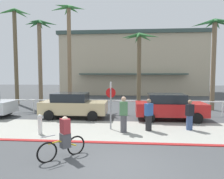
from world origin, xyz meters
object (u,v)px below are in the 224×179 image
Objects in this scene: palm_tree_3 at (69,35)px; car_tan_1 at (73,105)px; palm_tree_5 at (214,43)px; cyclist_yellow_0 at (64,138)px; palm_tree_1 at (15,37)px; pedestrian_2 at (149,116)px; bollard_0 at (40,124)px; palm_tree_4 at (140,51)px; pedestrian_0 at (124,116)px; car_red_2 at (169,107)px; palm_tree_2 at (40,44)px; pedestrian_1 at (190,116)px; stop_sign_bike_lane at (111,98)px.

palm_tree_3 is 2.10× the size of car_tan_1.
cyclist_yellow_0 is at bearing -131.25° from palm_tree_5.
palm_tree_1 reaches higher than car_tan_1.
palm_tree_3 reaches higher than pedestrian_2.
bollard_0 is 0.14× the size of palm_tree_5.
cyclist_yellow_0 is at bearing -54.59° from palm_tree_1.
pedestrian_0 is (-1.19, -8.17, -4.16)m from palm_tree_4.
cyclist_yellow_0 is at bearing -127.42° from car_red_2.
car_red_2 is 2.40× the size of pedestrian_0.
palm_tree_5 reaches higher than pedestrian_0.
pedestrian_0 is (4.06, 0.74, 0.34)m from bollard_0.
palm_tree_4 is 8.88m from pedestrian_2.
palm_tree_1 is at bearing 174.27° from palm_tree_3.
palm_tree_4 is at bearing -0.60° from palm_tree_2.
car_tan_1 is at bearing 160.39° from pedestrian_1.
palm_tree_1 is at bearing 149.93° from pedestrian_1.
cyclist_yellow_0 is (-1.32, -3.79, -0.98)m from stop_sign_bike_lane.
stop_sign_bike_lane is 10.36m from palm_tree_3.
pedestrian_1 is at bearing -41.29° from palm_tree_3.
palm_tree_2 is at bearing 154.30° from car_red_2.
stop_sign_bike_lane is 4.48m from car_red_2.
car_tan_1 is (-10.56, -3.87, -4.57)m from palm_tree_5.
palm_tree_4 is (1.89, 7.71, 3.35)m from stop_sign_bike_lane.
car_tan_1 reaches higher than cyclist_yellow_0.
palm_tree_2 is at bearing 133.01° from stop_sign_bike_lane.
palm_tree_2 is 1.07× the size of palm_tree_5.
palm_tree_1 reaches higher than pedestrian_2.
cyclist_yellow_0 is 4.97m from pedestrian_2.
car_tan_1 is (1.79, -5.19, -5.69)m from palm_tree_3.
palm_tree_5 is at bearing 40.25° from stop_sign_bike_lane.
palm_tree_2 reaches higher than bollard_0.
pedestrian_2 reaches higher than bollard_0.
palm_tree_1 is 1.40× the size of palm_tree_4.
palm_tree_5 is at bearing 60.32° from pedestrian_1.
palm_tree_3 is at bearing 122.18° from pedestrian_0.
stop_sign_bike_lane is at bearing -103.79° from palm_tree_4.
bollard_0 is 7.90m from car_red_2.
palm_tree_1 is 1.25× the size of palm_tree_5.
palm_tree_5 is at bearing 44.88° from pedestrian_0.
palm_tree_3 is (-4.57, 7.91, 4.89)m from stop_sign_bike_lane.
palm_tree_3 reaches higher than cyclist_yellow_0.
stop_sign_bike_lane is 11.43m from palm_tree_2.
palm_tree_1 is 12.04m from palm_tree_4.
pedestrian_1 is (7.53, 1.44, 0.23)m from bollard_0.
palm_tree_4 reaches higher than car_tan_1.
bollard_0 is at bearing -120.54° from palm_tree_4.
palm_tree_2 is at bearing -13.28° from palm_tree_1.
palm_tree_3 is 1.40× the size of palm_tree_4.
palm_tree_4 is 4.41× the size of cyclist_yellow_0.
car_red_2 is (8.13, -5.32, -5.69)m from palm_tree_3.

